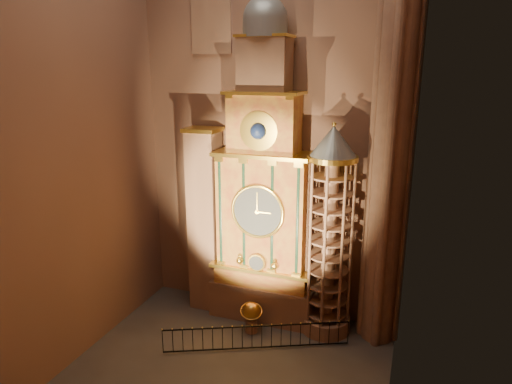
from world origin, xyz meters
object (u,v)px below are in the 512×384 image
at_px(portrait_tower, 205,220).
at_px(iron_railing, 257,337).
at_px(celestial_globe, 251,314).
at_px(stair_turret, 329,235).
at_px(astronomical_clock, 264,199).

relative_size(portrait_tower, iron_railing, 1.25).
bearing_deg(celestial_globe, stair_turret, 23.13).
distance_m(astronomical_clock, portrait_tower, 3.73).
xyz_separation_m(portrait_tower, stair_turret, (6.90, -0.28, 0.12)).
xyz_separation_m(portrait_tower, celestial_globe, (3.35, -1.80, -4.15)).
bearing_deg(iron_railing, astronomical_clock, 103.32).
distance_m(portrait_tower, celestial_globe, 5.63).
xyz_separation_m(astronomical_clock, iron_railing, (0.75, -3.15, -6.01)).
distance_m(portrait_tower, iron_railing, 6.88).
height_order(astronomical_clock, iron_railing, astronomical_clock).
distance_m(stair_turret, iron_railing, 6.09).
bearing_deg(stair_turret, portrait_tower, 177.67).
distance_m(astronomical_clock, celestial_globe, 5.96).
relative_size(portrait_tower, stair_turret, 0.94).
bearing_deg(astronomical_clock, iron_railing, -76.68).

